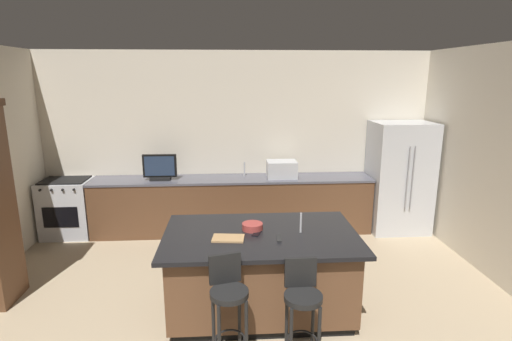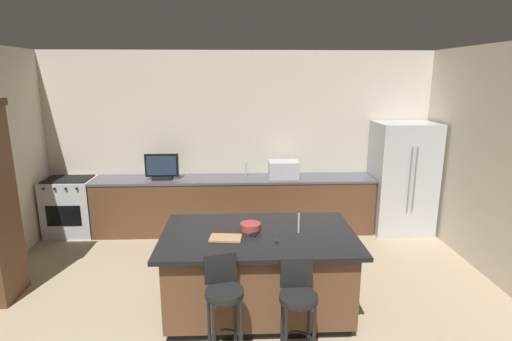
% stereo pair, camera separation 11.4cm
% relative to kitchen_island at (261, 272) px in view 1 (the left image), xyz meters
% --- Properties ---
extents(wall_back, '(6.89, 0.12, 2.94)m').
position_rel_kitchen_island_xyz_m(wall_back, '(-0.19, 2.72, 1.01)').
color(wall_back, beige).
rests_on(wall_back, ground_plane).
extents(wall_right, '(0.12, 4.80, 2.94)m').
position_rel_kitchen_island_xyz_m(wall_right, '(3.05, 0.53, 1.01)').
color(wall_right, beige).
rests_on(wall_right, ground_plane).
extents(counter_back, '(4.55, 0.62, 0.92)m').
position_rel_kitchen_island_xyz_m(counter_back, '(-0.28, 2.34, -0.01)').
color(counter_back, brown).
rests_on(counter_back, ground_plane).
extents(kitchen_island, '(2.06, 1.27, 0.91)m').
position_rel_kitchen_island_xyz_m(kitchen_island, '(0.00, 0.00, 0.00)').
color(kitchen_island, black).
rests_on(kitchen_island, ground_plane).
extents(refrigerator, '(0.94, 0.79, 1.82)m').
position_rel_kitchen_island_xyz_m(refrigerator, '(2.47, 2.27, 0.44)').
color(refrigerator, '#B7BABF').
rests_on(refrigerator, ground_plane).
extents(range_oven, '(0.76, 0.63, 0.94)m').
position_rel_kitchen_island_xyz_m(range_oven, '(-2.95, 2.34, 0.00)').
color(range_oven, '#B7BABF').
rests_on(range_oven, ground_plane).
extents(microwave, '(0.48, 0.36, 0.27)m').
position_rel_kitchen_island_xyz_m(microwave, '(0.52, 2.34, 0.59)').
color(microwave, '#B7BABF').
rests_on(microwave, counter_back).
extents(tv_monitor, '(0.53, 0.16, 0.42)m').
position_rel_kitchen_island_xyz_m(tv_monitor, '(-1.43, 2.29, 0.65)').
color(tv_monitor, black).
rests_on(tv_monitor, counter_back).
extents(sink_faucet_back, '(0.02, 0.02, 0.24)m').
position_rel_kitchen_island_xyz_m(sink_faucet_back, '(-0.09, 2.44, 0.57)').
color(sink_faucet_back, '#B2B2B7').
rests_on(sink_faucet_back, counter_back).
extents(sink_faucet_island, '(0.02, 0.02, 0.22)m').
position_rel_kitchen_island_xyz_m(sink_faucet_island, '(0.43, -0.00, 0.56)').
color(sink_faucet_island, '#B2B2B7').
rests_on(sink_faucet_island, kitchen_island).
extents(bar_stool_left, '(0.35, 0.37, 1.01)m').
position_rel_kitchen_island_xyz_m(bar_stool_left, '(-0.35, -0.81, 0.15)').
color(bar_stool_left, black).
rests_on(bar_stool_left, ground_plane).
extents(bar_stool_right, '(0.34, 0.34, 0.97)m').
position_rel_kitchen_island_xyz_m(bar_stool_right, '(0.31, -0.83, 0.11)').
color(bar_stool_right, black).
rests_on(bar_stool_right, ground_plane).
extents(fruit_bowl, '(0.22, 0.22, 0.07)m').
position_rel_kitchen_island_xyz_m(fruit_bowl, '(-0.08, 0.11, 0.48)').
color(fruit_bowl, '#993833').
rests_on(fruit_bowl, kitchen_island).
extents(cell_phone, '(0.12, 0.17, 0.01)m').
position_rel_kitchen_island_xyz_m(cell_phone, '(-0.04, -0.01, 0.45)').
color(cell_phone, black).
rests_on(cell_phone, kitchen_island).
extents(tv_remote, '(0.06, 0.17, 0.02)m').
position_rel_kitchen_island_xyz_m(tv_remote, '(0.18, -0.17, 0.46)').
color(tv_remote, black).
rests_on(tv_remote, kitchen_island).
extents(cutting_board, '(0.34, 0.24, 0.02)m').
position_rel_kitchen_island_xyz_m(cutting_board, '(-0.34, -0.13, 0.46)').
color(cutting_board, '#A87F51').
rests_on(cutting_board, kitchen_island).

